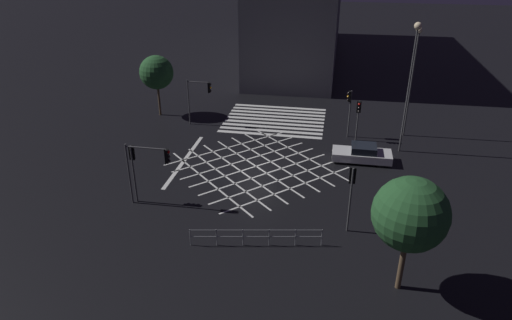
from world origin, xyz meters
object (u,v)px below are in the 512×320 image
object	(u,v)px
traffic_light_ne_cross	(133,162)
street_tree_near	(156,72)
traffic_light_se_main	(200,93)
traffic_light_nw_cross	(351,186)
traffic_light_sw_cross	(358,113)
traffic_light_sw_main	(349,104)
waiting_car	(362,154)
traffic_light_ne_main	(150,162)
street_lamp_east	(412,63)
street_lamp_west	(414,64)
street_tree_far	(410,214)

from	to	relation	value
traffic_light_ne_cross	street_tree_near	distance (m)	16.17
traffic_light_se_main	traffic_light_nw_cross	xyz separation A→B (m)	(-13.18, 14.60, -0.11)
traffic_light_sw_cross	street_tree_near	distance (m)	18.85
traffic_light_sw_main	waiting_car	size ratio (longest dim) A/B	0.91
traffic_light_nw_cross	street_tree_near	world-z (taller)	street_tree_near
traffic_light_ne_cross	street_tree_near	size ratio (longest dim) A/B	0.69
traffic_light_nw_cross	street_tree_near	bearing A→B (deg)	47.43
traffic_light_sw_main	traffic_light_sw_cross	bearing A→B (deg)	135.69
traffic_light_ne_main	street_lamp_east	xyz separation A→B (m)	(-16.30, -11.35, 4.09)
traffic_light_ne_cross	street_lamp_east	size ratio (longest dim) A/B	0.39
traffic_light_sw_cross	street_lamp_west	size ratio (longest dim) A/B	0.38
traffic_light_ne_cross	street_tree_near	xyz separation A→B (m)	(4.41, -15.50, 1.34)
traffic_light_sw_cross	street_tree_near	xyz separation A→B (m)	(18.54, -2.96, 1.68)
traffic_light_se_main	street_lamp_east	world-z (taller)	street_lamp_east
traffic_light_sw_cross	street_tree_near	size ratio (longest dim) A/B	0.60
street_lamp_east	street_tree_far	xyz separation A→B (m)	(1.62, 16.48, -2.93)
traffic_light_ne_cross	street_lamp_west	xyz separation A→B (m)	(-18.22, -14.47, 3.45)
traffic_light_ne_main	street_tree_far	size ratio (longest dim) A/B	0.69
traffic_light_sw_cross	traffic_light_sw_main	bearing A→B (deg)	-134.31
traffic_light_nw_cross	street_lamp_east	size ratio (longest dim) A/B	0.41
traffic_light_nw_cross	traffic_light_sw_main	distance (m)	14.21
street_tree_near	street_lamp_east	bearing A→B (deg)	168.56
traffic_light_ne_main	street_tree_near	xyz separation A→B (m)	(5.66, -15.79, 1.10)
street_tree_near	traffic_light_nw_cross	bearing A→B (deg)	137.43
traffic_light_nw_cross	street_tree_far	distance (m)	5.30
traffic_light_se_main	street_tree_near	xyz separation A→B (m)	(4.69, -1.81, 1.12)
traffic_light_ne_main	waiting_car	size ratio (longest dim) A/B	0.93
traffic_light_sw_cross	street_lamp_east	size ratio (longest dim) A/B	0.34
traffic_light_nw_cross	street_tree_near	xyz separation A→B (m)	(17.87, -16.42, 1.23)
traffic_light_se_main	traffic_light_sw_cross	world-z (taller)	traffic_light_se_main
street_tree_far	traffic_light_nw_cross	bearing A→B (deg)	-61.25
traffic_light_ne_main	street_lamp_east	bearing A→B (deg)	34.84
traffic_light_ne_cross	traffic_light_nw_cross	distance (m)	13.49
street_tree_far	waiting_car	world-z (taller)	street_tree_far
traffic_light_sw_cross	traffic_light_sw_main	size ratio (longest dim) A/B	0.85
traffic_light_sw_main	street_tree_far	distance (m)	18.94
traffic_light_ne_cross	waiting_car	world-z (taller)	traffic_light_ne_cross
street_tree_near	traffic_light_se_main	bearing A→B (deg)	158.86
traffic_light_nw_cross	traffic_light_ne_main	xyz separation A→B (m)	(12.20, -0.62, 0.14)
traffic_light_ne_cross	street_tree_far	world-z (taller)	street_tree_far
traffic_light_se_main	waiting_car	bearing A→B (deg)	-19.71
traffic_light_sw_cross	street_lamp_west	distance (m)	5.91
traffic_light_se_main	street_tree_far	distance (m)	24.73
traffic_light_se_main	traffic_light_sw_cross	size ratio (longest dim) A/B	1.20
street_lamp_west	traffic_light_ne_main	bearing A→B (deg)	41.02
traffic_light_sw_main	street_tree_near	size ratio (longest dim) A/B	0.71
traffic_light_sw_main	traffic_light_nw_cross	bearing A→B (deg)	90.41
traffic_light_nw_cross	traffic_light_ne_main	bearing A→B (deg)	87.07
waiting_car	street_lamp_west	bearing A→B (deg)	-122.26
traffic_light_sw_cross	street_lamp_east	xyz separation A→B (m)	(-3.43, 1.49, 4.68)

